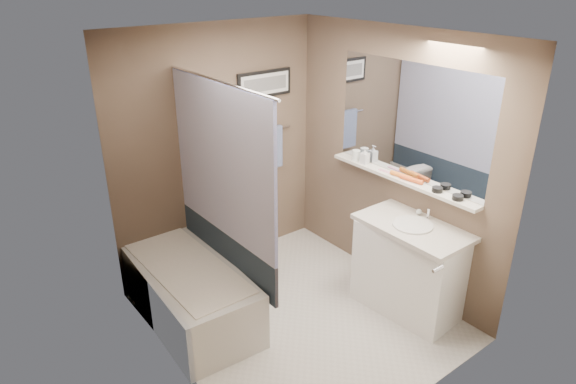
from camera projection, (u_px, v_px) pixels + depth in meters
ground at (298, 316)px, 4.55m from camera, size 2.50×2.50×0.00m
ceiling at (301, 38)px, 3.58m from camera, size 2.20×2.50×0.04m
wall_back at (219, 151)px, 4.95m from camera, size 2.20×0.04×2.40m
wall_front at (425, 256)px, 3.17m from camera, size 2.20×0.04×2.40m
wall_left at (175, 232)px, 3.45m from camera, size 0.04×2.50×2.40m
wall_right at (392, 163)px, 4.66m from camera, size 0.04×2.50×2.40m
tile_surround at (146, 231)px, 3.89m from camera, size 0.02×1.55×2.00m
curtain_rod at (217, 81)px, 3.85m from camera, size 0.02×1.55×0.02m
curtain_upper at (222, 162)px, 4.11m from camera, size 0.03×1.45×1.28m
curtain_lower at (227, 251)px, 4.45m from camera, size 0.03×1.45×0.36m
mirror at (410, 121)px, 4.39m from camera, size 0.02×1.60×1.00m
shelf at (400, 179)px, 4.57m from camera, size 0.12×1.60×0.03m
towel_bar at (266, 131)px, 5.20m from camera, size 0.60×0.02×0.02m
towel at (268, 149)px, 5.26m from camera, size 0.34×0.05×0.44m
art_frame at (265, 84)px, 5.02m from camera, size 0.62×0.02×0.26m
art_mat at (265, 84)px, 5.01m from camera, size 0.56×0.00×0.20m
art_image at (266, 84)px, 5.01m from camera, size 0.50×0.00×0.13m
door at (474, 256)px, 3.55m from camera, size 0.80×0.02×2.00m
door_handle at (438, 269)px, 3.40m from camera, size 0.10×0.02×0.02m
bathtub at (189, 292)px, 4.45m from camera, size 0.78×1.54×0.50m
tub_rim at (187, 267)px, 4.35m from camera, size 0.56×1.36×0.02m
toilet at (239, 245)px, 4.98m from camera, size 0.45×0.72×0.71m
vanity at (409, 269)px, 4.50m from camera, size 0.58×0.94×0.80m
countertop at (413, 227)px, 4.33m from camera, size 0.54×0.96×0.04m
sink_basin at (413, 225)px, 4.31m from camera, size 0.34×0.34×0.01m
faucet_spout at (428, 214)px, 4.41m from camera, size 0.02×0.02×0.10m
faucet_knob at (419, 212)px, 4.49m from camera, size 0.05×0.05×0.05m
candle_bowl_near at (458, 197)px, 4.13m from camera, size 0.09×0.09×0.04m
candle_bowl_far at (437, 190)px, 4.27m from camera, size 0.09×0.09×0.04m
hair_brush_front at (412, 179)px, 4.47m from camera, size 0.07×0.22×0.04m
hair_brush_back at (401, 175)px, 4.55m from camera, size 0.06×0.22×0.04m
pink_comb at (386, 172)px, 4.68m from camera, size 0.04×0.16×0.01m
glass_jar at (356, 155)px, 4.95m from camera, size 0.08×0.08×0.10m
soap_bottle at (365, 156)px, 4.85m from camera, size 0.08×0.08×0.16m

